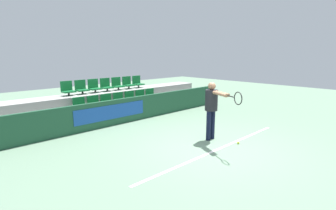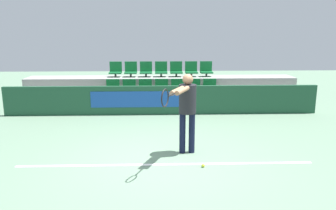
{
  "view_description": "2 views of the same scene",
  "coord_description": "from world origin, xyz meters",
  "px_view_note": "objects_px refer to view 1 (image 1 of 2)",
  "views": [
    {
      "loc": [
        -5.53,
        -3.97,
        2.51
      ],
      "look_at": [
        -0.03,
        1.69,
        0.92
      ],
      "focal_mm": 28.0,
      "sensor_mm": 36.0,
      "label": 1
    },
    {
      "loc": [
        -0.16,
        -6.15,
        2.54
      ],
      "look_at": [
        0.11,
        1.62,
        0.77
      ],
      "focal_mm": 35.0,
      "sensor_mm": 36.0,
      "label": 2
    }
  ],
  "objects_px": {
    "stadium_chair_6": "(151,96)",
    "stadium_chair_13": "(138,82)",
    "stadium_chair_7": "(68,89)",
    "stadium_chair_8": "(81,88)",
    "stadium_chair_3": "(119,100)",
    "tennis_player": "(212,104)",
    "stadium_chair_5": "(141,97)",
    "stadium_chair_1": "(94,104)",
    "stadium_chair_10": "(106,85)",
    "stadium_chair_0": "(80,106)",
    "stadium_chair_9": "(94,87)",
    "tennis_ball": "(238,143)",
    "stadium_chair_12": "(128,83)",
    "stadium_chair_2": "(107,102)",
    "stadium_chair_4": "(131,99)",
    "stadium_chair_11": "(117,84)"
  },
  "relations": [
    {
      "from": "stadium_chair_2",
      "to": "stadium_chair_10",
      "type": "distance_m",
      "value": 1.16
    },
    {
      "from": "stadium_chair_9",
      "to": "tennis_ball",
      "type": "bearing_deg",
      "value": -77.61
    },
    {
      "from": "stadium_chair_12",
      "to": "stadium_chair_13",
      "type": "distance_m",
      "value": 0.53
    },
    {
      "from": "stadium_chair_2",
      "to": "tennis_ball",
      "type": "xyz_separation_m",
      "value": [
        1.24,
        -4.75,
        -0.68
      ]
    },
    {
      "from": "stadium_chair_3",
      "to": "stadium_chair_10",
      "type": "relative_size",
      "value": 1.0
    },
    {
      "from": "stadium_chair_7",
      "to": "stadium_chair_8",
      "type": "distance_m",
      "value": 0.53
    },
    {
      "from": "stadium_chair_4",
      "to": "stadium_chair_13",
      "type": "distance_m",
      "value": 1.48
    },
    {
      "from": "stadium_chair_8",
      "to": "tennis_player",
      "type": "height_order",
      "value": "tennis_player"
    },
    {
      "from": "stadium_chair_6",
      "to": "stadium_chair_7",
      "type": "distance_m",
      "value": 3.35
    },
    {
      "from": "stadium_chair_6",
      "to": "stadium_chair_13",
      "type": "xyz_separation_m",
      "value": [
        0.0,
        0.91,
        0.49
      ]
    },
    {
      "from": "stadium_chair_10",
      "to": "stadium_chair_2",
      "type": "bearing_deg",
      "value": -120.13
    },
    {
      "from": "stadium_chair_12",
      "to": "stadium_chair_0",
      "type": "bearing_deg",
      "value": -160.99
    },
    {
      "from": "stadium_chair_5",
      "to": "stadium_chair_1",
      "type": "bearing_deg",
      "value": 180.0
    },
    {
      "from": "stadium_chair_1",
      "to": "stadium_chair_8",
      "type": "relative_size",
      "value": 1.0
    },
    {
      "from": "stadium_chair_3",
      "to": "stadium_chair_13",
      "type": "relative_size",
      "value": 1.0
    },
    {
      "from": "stadium_chair_0",
      "to": "stadium_chair_13",
      "type": "relative_size",
      "value": 1.0
    },
    {
      "from": "stadium_chair_11",
      "to": "stadium_chair_12",
      "type": "bearing_deg",
      "value": 0.0
    },
    {
      "from": "tennis_player",
      "to": "stadium_chair_12",
      "type": "bearing_deg",
      "value": 106.32
    },
    {
      "from": "tennis_player",
      "to": "stadium_chair_10",
      "type": "bearing_deg",
      "value": 118.61
    },
    {
      "from": "stadium_chair_11",
      "to": "tennis_player",
      "type": "bearing_deg",
      "value": -90.94
    },
    {
      "from": "stadium_chair_8",
      "to": "stadium_chair_11",
      "type": "xyz_separation_m",
      "value": [
        1.59,
        0.0,
        0.0
      ]
    },
    {
      "from": "stadium_chair_9",
      "to": "tennis_ball",
      "type": "relative_size",
      "value": 7.88
    },
    {
      "from": "stadium_chair_7",
      "to": "tennis_ball",
      "type": "bearing_deg",
      "value": -67.85
    },
    {
      "from": "tennis_ball",
      "to": "stadium_chair_1",
      "type": "bearing_deg",
      "value": 110.49
    },
    {
      "from": "stadium_chair_10",
      "to": "stadium_chair_12",
      "type": "relative_size",
      "value": 1.0
    },
    {
      "from": "stadium_chair_2",
      "to": "stadium_chair_13",
      "type": "bearing_deg",
      "value": 23.3
    },
    {
      "from": "stadium_chair_0",
      "to": "stadium_chair_13",
      "type": "bearing_deg",
      "value": 16.02
    },
    {
      "from": "tennis_player",
      "to": "stadium_chair_6",
      "type": "bearing_deg",
      "value": 97.52
    },
    {
      "from": "stadium_chair_10",
      "to": "tennis_ball",
      "type": "relative_size",
      "value": 7.88
    },
    {
      "from": "stadium_chair_2",
      "to": "stadium_chair_7",
      "type": "xyz_separation_m",
      "value": [
        -1.06,
        0.91,
        0.49
      ]
    },
    {
      "from": "stadium_chair_6",
      "to": "stadium_chair_13",
      "type": "relative_size",
      "value": 1.0
    },
    {
      "from": "stadium_chair_9",
      "to": "stadium_chair_12",
      "type": "height_order",
      "value": "same"
    },
    {
      "from": "stadium_chair_9",
      "to": "stadium_chair_4",
      "type": "bearing_deg",
      "value": -40.75
    },
    {
      "from": "stadium_chair_8",
      "to": "stadium_chair_11",
      "type": "distance_m",
      "value": 1.59
    },
    {
      "from": "stadium_chair_7",
      "to": "tennis_player",
      "type": "xyz_separation_m",
      "value": [
        2.04,
        -4.93,
        -0.14
      ]
    },
    {
      "from": "stadium_chair_12",
      "to": "stadium_chair_13",
      "type": "xyz_separation_m",
      "value": [
        0.53,
        0.0,
        0.0
      ]
    },
    {
      "from": "stadium_chair_13",
      "to": "tennis_ball",
      "type": "distance_m",
      "value": 5.85
    },
    {
      "from": "stadium_chair_9",
      "to": "stadium_chair_11",
      "type": "distance_m",
      "value": 1.06
    },
    {
      "from": "stadium_chair_3",
      "to": "stadium_chair_6",
      "type": "distance_m",
      "value": 1.59
    },
    {
      "from": "stadium_chair_13",
      "to": "stadium_chair_1",
      "type": "bearing_deg",
      "value": -160.99
    },
    {
      "from": "tennis_ball",
      "to": "stadium_chair_0",
      "type": "bearing_deg",
      "value": 115.9
    },
    {
      "from": "stadium_chair_3",
      "to": "tennis_ball",
      "type": "height_order",
      "value": "stadium_chair_3"
    },
    {
      "from": "stadium_chair_5",
      "to": "tennis_player",
      "type": "distance_m",
      "value": 4.08
    },
    {
      "from": "stadium_chair_2",
      "to": "tennis_ball",
      "type": "relative_size",
      "value": 7.88
    },
    {
      "from": "stadium_chair_2",
      "to": "stadium_chair_6",
      "type": "bearing_deg",
      "value": 0.0
    },
    {
      "from": "stadium_chair_4",
      "to": "stadium_chair_5",
      "type": "height_order",
      "value": "same"
    },
    {
      "from": "tennis_ball",
      "to": "stadium_chair_6",
      "type": "bearing_deg",
      "value": 79.53
    },
    {
      "from": "stadium_chair_1",
      "to": "stadium_chair_12",
      "type": "xyz_separation_m",
      "value": [
        2.12,
        0.91,
        0.49
      ]
    },
    {
      "from": "stadium_chair_2",
      "to": "stadium_chair_6",
      "type": "xyz_separation_m",
      "value": [
        2.12,
        0.0,
        0.0
      ]
    },
    {
      "from": "stadium_chair_3",
      "to": "stadium_chair_4",
      "type": "xyz_separation_m",
      "value": [
        0.53,
        0.0,
        0.0
      ]
    }
  ]
}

